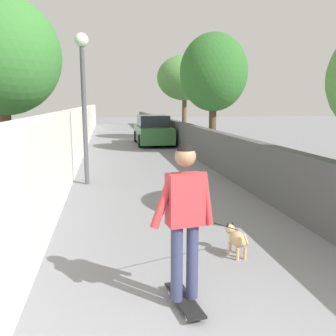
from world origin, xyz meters
TOP-DOWN VIEW (x-y plane):
  - ground_plane at (14.00, 0.00)m, footprint 80.00×80.00m
  - wall_left at (12.00, 2.36)m, footprint 48.00×0.30m
  - fence_right at (12.00, -2.36)m, footprint 48.00×0.30m
  - tree_left_near at (7.50, 3.70)m, footprint 2.85×2.85m
  - tree_right_mid at (19.00, -3.30)m, footprint 3.17×3.17m
  - tree_right_far at (13.00, -3.23)m, footprint 2.81×2.81m
  - lamp_post at (7.91, 1.81)m, footprint 0.36×0.36m
  - skateboard at (1.51, 0.47)m, footprint 0.82×0.32m
  - person_skateboarder at (1.51, 0.47)m, footprint 0.27×0.72m
  - dog at (2.68, -0.55)m, footprint 1.46×1.18m
  - car_near at (17.18, -1.21)m, footprint 4.14×1.80m

SIDE VIEW (x-z plane):
  - ground_plane at x=14.00m, z-range 0.00..0.00m
  - skateboard at x=1.51m, z-range 0.03..0.11m
  - dog at x=2.68m, z-range -0.25..0.80m
  - fence_right at x=12.00m, z-range 0.00..1.26m
  - car_near at x=17.18m, z-range -0.06..1.48m
  - wall_left at x=12.00m, z-range 0.00..1.97m
  - person_skateboarder at x=1.51m, z-range 0.23..1.94m
  - lamp_post at x=7.91m, z-range 0.76..4.73m
  - tree_left_near at x=7.50m, z-range 0.93..5.66m
  - tree_right_far at x=13.00m, z-range 0.89..5.94m
  - tree_right_mid at x=19.00m, z-range 1.14..6.02m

